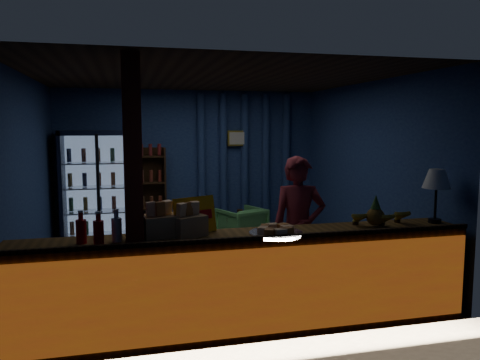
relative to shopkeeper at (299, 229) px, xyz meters
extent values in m
plane|color=#515154|center=(-0.75, 1.27, -0.82)|extent=(4.60, 4.60, 0.00)
plane|color=navy|center=(-0.75, 3.47, 0.48)|extent=(4.60, 0.00, 4.60)
plane|color=navy|center=(-0.75, -0.93, 0.48)|extent=(4.60, 0.00, 4.60)
plane|color=navy|center=(-3.05, 1.27, 0.48)|extent=(0.00, 4.40, 4.40)
plane|color=navy|center=(1.55, 1.27, 0.48)|extent=(0.00, 4.40, 4.40)
plane|color=#472D19|center=(-0.75, 1.27, 1.78)|extent=(4.60, 4.60, 0.00)
cube|color=brown|center=(-0.75, -0.63, -0.34)|extent=(4.40, 0.55, 0.95)
cube|color=red|center=(-0.75, -0.92, -0.34)|extent=(4.35, 0.02, 0.81)
cube|color=#3C2713|center=(-0.75, -0.90, 0.15)|extent=(4.40, 0.04, 0.04)
cube|color=maroon|center=(-1.80, -0.63, 0.48)|extent=(0.16, 0.16, 2.60)
cube|color=black|center=(-2.30, 3.39, 0.13)|extent=(1.20, 0.06, 1.90)
cube|color=black|center=(-2.87, 3.12, 0.13)|extent=(0.06, 0.60, 1.90)
cube|color=black|center=(-1.73, 3.12, 0.13)|extent=(0.06, 0.60, 1.90)
cube|color=black|center=(-2.30, 3.12, 1.04)|extent=(1.20, 0.60, 0.08)
cube|color=black|center=(-2.30, 3.12, -0.78)|extent=(1.20, 0.60, 0.08)
cube|color=#99B2D8|center=(-2.30, 3.34, 0.13)|extent=(1.08, 0.02, 1.74)
cube|color=white|center=(-2.30, 2.84, 0.13)|extent=(1.12, 0.02, 1.78)
cube|color=black|center=(-2.30, 2.82, 0.13)|extent=(0.05, 0.05, 1.80)
cube|color=silver|center=(-2.30, 3.12, -0.65)|extent=(1.08, 0.48, 0.02)
cylinder|color=#A04316|center=(-2.75, 3.12, -0.52)|extent=(0.07, 0.07, 0.22)
cylinder|color=#196427|center=(-2.53, 3.12, -0.52)|extent=(0.07, 0.07, 0.22)
cylinder|color=#B47B1B|center=(-2.30, 3.12, -0.52)|extent=(0.07, 0.07, 0.22)
cylinder|color=navy|center=(-2.08, 3.12, -0.52)|extent=(0.07, 0.07, 0.22)
cylinder|color=#9A331C|center=(-1.85, 3.12, -0.52)|extent=(0.07, 0.07, 0.22)
cube|color=silver|center=(-2.30, 3.12, -0.25)|extent=(1.08, 0.48, 0.02)
cylinder|color=#196427|center=(-2.75, 3.12, -0.12)|extent=(0.07, 0.07, 0.22)
cylinder|color=#B47B1B|center=(-2.53, 3.12, -0.12)|extent=(0.07, 0.07, 0.22)
cylinder|color=navy|center=(-2.30, 3.12, -0.12)|extent=(0.07, 0.07, 0.22)
cylinder|color=#9A331C|center=(-2.08, 3.12, -0.12)|extent=(0.07, 0.07, 0.22)
cylinder|color=#A04316|center=(-1.85, 3.12, -0.12)|extent=(0.07, 0.07, 0.22)
cube|color=silver|center=(-2.30, 3.12, 0.15)|extent=(1.08, 0.48, 0.02)
cylinder|color=#B47B1B|center=(-2.75, 3.12, 0.28)|extent=(0.07, 0.07, 0.22)
cylinder|color=navy|center=(-2.53, 3.12, 0.28)|extent=(0.07, 0.07, 0.22)
cylinder|color=#9A331C|center=(-2.30, 3.12, 0.28)|extent=(0.07, 0.07, 0.22)
cylinder|color=#A04316|center=(-2.08, 3.12, 0.28)|extent=(0.07, 0.07, 0.22)
cylinder|color=#196427|center=(-1.85, 3.12, 0.28)|extent=(0.07, 0.07, 0.22)
cube|color=silver|center=(-2.30, 3.12, 0.55)|extent=(1.08, 0.48, 0.02)
cylinder|color=navy|center=(-2.75, 3.12, 0.68)|extent=(0.07, 0.07, 0.22)
cylinder|color=#9A331C|center=(-2.53, 3.12, 0.68)|extent=(0.07, 0.07, 0.22)
cylinder|color=#A04316|center=(-2.30, 3.12, 0.68)|extent=(0.07, 0.07, 0.22)
cylinder|color=#196427|center=(-2.08, 3.12, 0.68)|extent=(0.07, 0.07, 0.22)
cylinder|color=#B47B1B|center=(-1.85, 3.12, 0.68)|extent=(0.07, 0.07, 0.22)
cube|color=#3C2713|center=(-1.45, 3.42, -0.02)|extent=(0.50, 0.02, 1.60)
cube|color=#3C2713|center=(-1.69, 3.29, -0.02)|extent=(0.03, 0.28, 1.60)
cube|color=#3C2713|center=(-1.22, 3.29, -0.02)|extent=(0.03, 0.28, 1.60)
cube|color=#3C2713|center=(-1.45, 3.29, -0.72)|extent=(0.46, 0.26, 0.02)
cube|color=#3C2713|center=(-1.45, 3.29, -0.27)|extent=(0.46, 0.26, 0.02)
cube|color=#3C2713|center=(-1.45, 3.29, 0.18)|extent=(0.46, 0.26, 0.02)
cube|color=#3C2713|center=(-1.45, 3.29, 0.63)|extent=(0.46, 0.26, 0.02)
cylinder|color=navy|center=(-0.55, 3.41, 0.48)|extent=(0.14, 0.14, 2.50)
cylinder|color=navy|center=(-0.15, 3.41, 0.48)|extent=(0.14, 0.14, 2.50)
cylinder|color=navy|center=(0.25, 3.41, 0.48)|extent=(0.14, 0.14, 2.50)
cylinder|color=navy|center=(0.65, 3.41, 0.48)|extent=(0.14, 0.14, 2.50)
cylinder|color=navy|center=(1.05, 3.41, 0.48)|extent=(0.14, 0.14, 2.50)
cube|color=gold|center=(0.10, 3.37, 0.93)|extent=(0.36, 0.03, 0.28)
cube|color=silver|center=(0.10, 3.35, 0.93)|extent=(0.30, 0.01, 0.22)
imported|color=maroon|center=(0.00, 0.00, 0.00)|extent=(0.67, 0.51, 1.64)
imported|color=#57AD56|center=(-0.01, 2.60, -0.51)|extent=(0.87, 0.88, 0.62)
cube|color=#3C2713|center=(-0.03, 2.66, -0.58)|extent=(0.53, 0.39, 0.48)
cylinder|color=#3C2713|center=(-0.03, 2.66, -0.29)|extent=(0.10, 0.10, 0.10)
cube|color=#F8AC0D|center=(-1.24, -0.49, 0.31)|extent=(0.44, 0.25, 0.35)
cube|color=red|center=(-1.24, -0.51, 0.31)|extent=(0.35, 0.17, 0.09)
cylinder|color=red|center=(-2.26, -0.64, 0.24)|extent=(0.09, 0.09, 0.21)
cylinder|color=red|center=(-2.26, -0.64, 0.38)|extent=(0.04, 0.04, 0.08)
cylinder|color=white|center=(-2.26, -0.64, 0.41)|extent=(0.04, 0.04, 0.02)
cylinder|color=red|center=(-2.11, -0.72, 0.24)|extent=(0.09, 0.09, 0.21)
cylinder|color=red|center=(-2.11, -0.72, 0.38)|extent=(0.04, 0.04, 0.08)
cylinder|color=white|center=(-2.11, -0.72, 0.41)|extent=(0.04, 0.04, 0.02)
cylinder|color=silver|center=(-1.96, -0.64, 0.24)|extent=(0.09, 0.09, 0.21)
cylinder|color=silver|center=(-1.96, -0.64, 0.38)|extent=(0.04, 0.04, 0.08)
cylinder|color=white|center=(-1.96, -0.64, 0.41)|extent=(0.04, 0.04, 0.02)
cube|color=#AB8453|center=(-1.32, -0.57, 0.23)|extent=(0.37, 0.35, 0.19)
cube|color=orange|center=(-1.39, -0.60, 0.39)|extent=(0.09, 0.08, 0.12)
cube|color=#B86B22|center=(-1.32, -0.57, 0.39)|extent=(0.09, 0.08, 0.12)
cube|color=orange|center=(-1.25, -0.54, 0.39)|extent=(0.09, 0.08, 0.12)
cube|color=#AB8453|center=(-1.57, -0.55, 0.23)|extent=(0.35, 0.31, 0.20)
cube|color=orange|center=(-1.65, -0.57, 0.40)|extent=(0.09, 0.07, 0.13)
cube|color=#B86B22|center=(-1.57, -0.55, 0.40)|extent=(0.09, 0.07, 0.13)
cube|color=orange|center=(-1.50, -0.54, 0.40)|extent=(0.09, 0.07, 0.13)
cylinder|color=silver|center=(-0.51, -0.74, 0.15)|extent=(0.51, 0.51, 0.03)
cube|color=orange|center=(-0.41, -0.74, 0.19)|extent=(0.11, 0.08, 0.06)
cube|color=#B86B22|center=(-0.44, -0.67, 0.19)|extent=(0.13, 0.13, 0.06)
cube|color=orange|center=(-0.51, -0.64, 0.19)|extent=(0.08, 0.11, 0.06)
cube|color=#B86B22|center=(-0.58, -0.67, 0.19)|extent=(0.13, 0.13, 0.06)
cube|color=orange|center=(-0.61, -0.74, 0.19)|extent=(0.11, 0.08, 0.06)
cube|color=#B86B22|center=(-0.58, -0.81, 0.19)|extent=(0.13, 0.13, 0.06)
cube|color=orange|center=(-0.51, -0.84, 0.19)|extent=(0.08, 0.11, 0.06)
cube|color=#B86B22|center=(-0.44, -0.81, 0.19)|extent=(0.13, 0.13, 0.06)
cylinder|color=black|center=(1.30, -0.61, 0.15)|extent=(0.13, 0.13, 0.04)
cylinder|color=black|center=(1.30, -0.61, 0.36)|extent=(0.03, 0.03, 0.40)
cone|color=white|center=(1.30, -0.61, 0.60)|extent=(0.29, 0.29, 0.20)
sphere|color=#8C5E19|center=(0.59, -0.62, 0.23)|extent=(0.18, 0.18, 0.18)
cone|color=#335F20|center=(0.59, -0.62, 0.39)|extent=(0.10, 0.10, 0.14)
camera|label=1|loc=(-1.86, -4.84, 1.15)|focal=35.00mm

